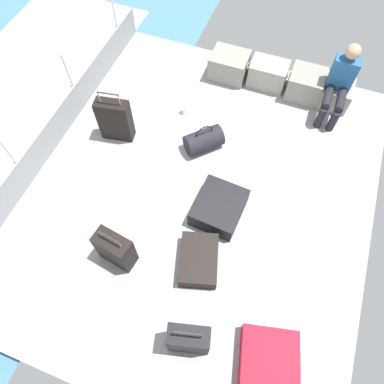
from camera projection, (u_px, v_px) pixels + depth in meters
The scene contains 16 objects.
ground_plane at pixel (200, 190), 4.73m from camera, with size 4.40×5.20×0.06m, color #939699.
gunwale_port at pixel (52, 132), 4.89m from camera, with size 0.06×5.20×0.45m, color #939699.
railing_port at pixel (37, 104), 4.40m from camera, with size 0.04×4.20×1.02m.
cargo_crate_0 at pixel (229, 65), 5.57m from camera, with size 0.60×0.47×0.39m.
cargo_crate_1 at pixel (268, 74), 5.49m from camera, with size 0.60×0.39×0.38m.
cargo_crate_2 at pixel (305, 84), 5.36m from camera, with size 0.53×0.48×0.41m.
cargo_crate_3 at pixel (333, 93), 5.32m from camera, with size 0.54×0.48×0.35m.
passenger_seated at pixel (340, 82), 4.92m from camera, with size 0.34×0.66×1.05m.
suitcase_0 at pixel (115, 120), 4.86m from camera, with size 0.47×0.27×0.83m.
suitcase_1 at pixel (189, 339), 3.54m from camera, with size 0.45×0.29×0.69m.
suitcase_2 at pixel (199, 260), 4.12m from camera, with size 0.58×0.70×0.21m.
suitcase_3 at pixel (115, 249), 4.02m from camera, with size 0.45×0.28×0.62m.
suitcase_4 at pixel (219, 207), 4.43m from camera, with size 0.61×0.68×0.26m.
suitcase_5 at pixel (269, 371), 3.56m from camera, with size 0.74×0.91×0.22m.
duffel_bag at pixel (204, 140), 4.91m from camera, with size 0.57×0.58×0.44m.
paper_cup at pixel (184, 110), 5.31m from camera, with size 0.08×0.08×0.10m, color white.
Camera 1 is at (0.72, -2.23, 4.08)m, focal length 33.34 mm.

